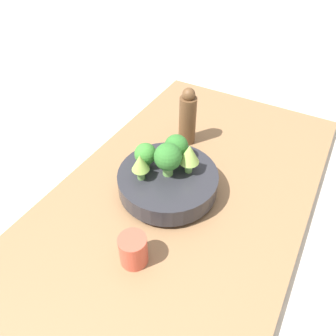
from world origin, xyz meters
name	(u,v)px	position (x,y,z in m)	size (l,w,h in m)	color
ground_plane	(180,204)	(0.00, 0.00, 0.00)	(6.00, 6.00, 0.00)	beige
table	(180,200)	(0.00, 0.00, 0.02)	(1.16, 0.65, 0.03)	olive
bowl	(168,181)	(0.00, -0.04, 0.07)	(0.27, 0.27, 0.07)	#28282D
broccoli_floret_center	(168,157)	(0.00, -0.04, 0.16)	(0.07, 0.07, 0.09)	#6BA34C
broccoli_floret_left	(176,147)	(-0.06, -0.05, 0.14)	(0.06, 0.06, 0.08)	#6BA34C
romanesco_piece_near	(140,164)	(0.05, -0.09, 0.15)	(0.05, 0.05, 0.08)	#609347
broccoli_floret_front	(145,155)	(0.00, -0.10, 0.14)	(0.06, 0.06, 0.07)	#6BA34C
romanesco_piece_far	(189,155)	(-0.04, 0.01, 0.16)	(0.05, 0.05, 0.09)	#7AB256
cup	(135,250)	(0.22, 0.00, 0.07)	(0.06, 0.06, 0.08)	#C64C38
pepper_mill	(188,118)	(-0.23, -0.10, 0.13)	(0.05, 0.05, 0.19)	brown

